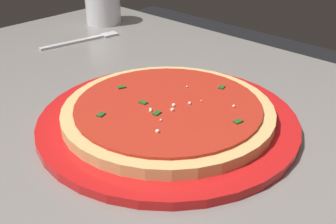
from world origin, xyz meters
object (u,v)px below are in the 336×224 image
Objects in this scene: serving_plate at (168,120)px; cup_tall_drink at (103,4)px; fork at (85,40)px; pizza at (168,111)px.

cup_tall_drink is (-0.47, 0.26, 0.04)m from serving_plate.
cup_tall_drink is 0.15m from fork.
pizza reaches higher than serving_plate.
pizza is at bearing -28.98° from cup_tall_drink.
fork is (-0.39, 0.14, -0.00)m from serving_plate.
pizza is at bearing -47.08° from serving_plate.
pizza reaches higher than fork.
pizza is (0.00, -0.00, 0.02)m from serving_plate.
pizza is 3.14× the size of cup_tall_drink.
cup_tall_drink reaches higher than fork.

